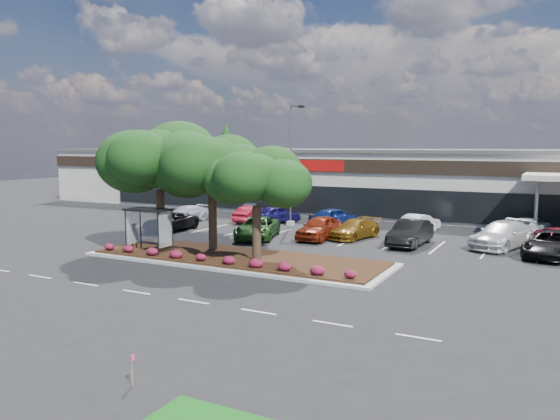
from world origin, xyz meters
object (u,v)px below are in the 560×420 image
at_px(car_0, 186,214).
at_px(survey_stake, 132,366).
at_px(car_1, 170,222).
at_px(light_pole, 292,173).

bearing_deg(car_0, survey_stake, -44.02).
xyz_separation_m(survey_stake, car_0, (-18.90, 27.27, 0.09)).
bearing_deg(survey_stake, car_1, 126.71).
relative_size(survey_stake, car_1, 0.18).
bearing_deg(survey_stake, light_pole, 108.02).
height_order(car_0, car_1, car_1).
relative_size(car_0, car_1, 0.94).
distance_m(light_pole, survey_stake, 30.97).
relative_size(light_pole, survey_stake, 10.94).
xyz_separation_m(light_pole, survey_stake, (9.51, -29.23, -3.82)).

